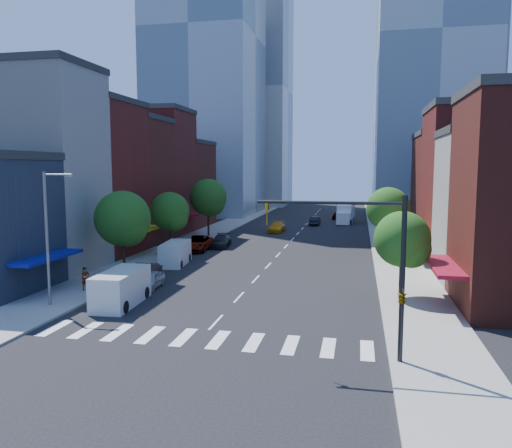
{
  "coord_description": "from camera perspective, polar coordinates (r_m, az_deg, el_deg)",
  "views": [
    {
      "loc": [
        8.36,
        -28.53,
        9.45
      ],
      "look_at": [
        0.53,
        9.59,
        5.0
      ],
      "focal_mm": 35.0,
      "sensor_mm": 36.0,
      "label": 1
    }
  ],
  "objects": [
    {
      "name": "parked_car_third",
      "position": [
        57.12,
        -6.75,
        -2.21
      ],
      "size": [
        2.89,
        6.02,
        1.65
      ],
      "primitive_type": "imported",
      "rotation": [
        0.0,
        0.0,
        0.03
      ],
      "color": "#999999",
      "rests_on": "ground"
    },
    {
      "name": "bldg_left_3",
      "position": [
        64.62,
        -15.47,
        4.56
      ],
      "size": [
        12.0,
        8.0,
        15.0
      ],
      "primitive_type": "cube",
      "color": "#541B15",
      "rests_on": "ground"
    },
    {
      "name": "bldg_left_1",
      "position": [
        50.05,
        -24.43,
        5.43
      ],
      "size": [
        12.0,
        8.0,
        18.0
      ],
      "primitive_type": "cube",
      "color": "beige",
      "rests_on": "ground"
    },
    {
      "name": "tree_left_mid",
      "position": [
        54.39,
        -9.69,
        1.23
      ],
      "size": [
        4.2,
        4.2,
        6.65
      ],
      "color": "black",
      "rests_on": "sidewalk_left"
    },
    {
      "name": "bldg_right_2",
      "position": [
        54.06,
        25.19,
        3.84
      ],
      "size": [
        12.0,
        10.0,
        15.0
      ],
      "primitive_type": "cube",
      "color": "#5E1716",
      "rests_on": "ground"
    },
    {
      "name": "bldg_left_4",
      "position": [
        72.27,
        -12.42,
        5.62
      ],
      "size": [
        12.0,
        9.0,
        17.0
      ],
      "primitive_type": "cube",
      "color": "#5E1716",
      "rests_on": "ground"
    },
    {
      "name": "parked_car_second",
      "position": [
        41.25,
        -12.84,
        -5.71
      ],
      "size": [
        2.12,
        5.13,
        1.65
      ],
      "primitive_type": "imported",
      "rotation": [
        0.0,
        0.0,
        0.08
      ],
      "color": "black",
      "rests_on": "ground"
    },
    {
      "name": "bldg_left_2",
      "position": [
        57.17,
        -19.36,
        4.7
      ],
      "size": [
        12.0,
        9.0,
        16.0
      ],
      "primitive_type": "cube",
      "color": "#5E1716",
      "rests_on": "ground"
    },
    {
      "name": "cargo_van_far",
      "position": [
        49.05,
        -9.25,
        -3.38
      ],
      "size": [
        2.66,
        5.38,
        2.2
      ],
      "rotation": [
        0.0,
        0.0,
        0.12
      ],
      "color": "white",
      "rests_on": "ground"
    },
    {
      "name": "tower_ne",
      "position": [
        93.56,
        19.55,
        18.84
      ],
      "size": [
        18.0,
        20.0,
        60.0
      ],
      "primitive_type": "cube",
      "color": "#9EA5AD",
      "rests_on": "ground"
    },
    {
      "name": "tower_nw",
      "position": [
        106.22,
        -5.71,
        20.41
      ],
      "size": [
        20.0,
        22.0,
        70.0
      ],
      "primitive_type": "cube",
      "color": "#8C99A8",
      "rests_on": "ground"
    },
    {
      "name": "cargo_van_near",
      "position": [
        35.68,
        -15.25,
        -7.1
      ],
      "size": [
        2.58,
        5.74,
        2.39
      ],
      "rotation": [
        0.0,
        0.0,
        0.06
      ],
      "color": "silver",
      "rests_on": "ground"
    },
    {
      "name": "box_truck",
      "position": [
        86.02,
        10.21,
        1.11
      ],
      "size": [
        2.96,
        8.0,
        3.15
      ],
      "rotation": [
        0.0,
        0.0,
        -0.08
      ],
      "color": "white",
      "rests_on": "ground"
    },
    {
      "name": "traffic_car_oncoming",
      "position": [
        82.2,
        6.76,
        0.37
      ],
      "size": [
        1.55,
        4.31,
        1.41
      ],
      "primitive_type": "imported",
      "rotation": [
        0.0,
        0.0,
        3.13
      ],
      "color": "black",
      "rests_on": "ground"
    },
    {
      "name": "tree_left_near",
      "position": [
        44.34,
        -14.85,
        0.37
      ],
      "size": [
        4.8,
        4.8,
        7.3
      ],
      "color": "black",
      "rests_on": "sidewalk_left"
    },
    {
      "name": "taxi",
      "position": [
        73.01,
        2.4,
        -0.36
      ],
      "size": [
        2.16,
        5.0,
        1.43
      ],
      "primitive_type": "imported",
      "rotation": [
        0.0,
        0.0,
        -0.03
      ],
      "color": "orange",
      "rests_on": "ground"
    },
    {
      "name": "streetlight",
      "position": [
        36.0,
        -22.56,
        -0.63
      ],
      "size": [
        2.25,
        0.25,
        9.0
      ],
      "color": "slate",
      "rests_on": "sidewalk_left"
    },
    {
      "name": "bldg_left_5",
      "position": [
        81.09,
        -9.65,
        4.34
      ],
      "size": [
        12.0,
        10.0,
        13.0
      ],
      "primitive_type": "cube",
      "color": "#541B15",
      "rests_on": "ground"
    },
    {
      "name": "crosswalk",
      "position": [
        28.47,
        -6.32,
        -12.89
      ],
      "size": [
        19.0,
        3.0,
        0.01
      ],
      "primitive_type": "cube",
      "color": "silver",
      "rests_on": "ground"
    },
    {
      "name": "tree_left_far",
      "position": [
        67.53,
        -5.39,
        2.89
      ],
      "size": [
        5.0,
        5.0,
        7.75
      ],
      "color": "black",
      "rests_on": "sidewalk_left"
    },
    {
      "name": "tower_far_w",
      "position": [
        127.66,
        -0.44,
        14.87
      ],
      "size": [
        18.0,
        18.0,
        56.0
      ],
      "primitive_type": "cube",
      "color": "#9EA5AD",
      "rests_on": "ground"
    },
    {
      "name": "bldg_right_3",
      "position": [
        63.86,
        23.06,
        3.35
      ],
      "size": [
        12.0,
        10.0,
        13.0
      ],
      "primitive_type": "cube",
      "color": "#541B15",
      "rests_on": "ground"
    },
    {
      "name": "pedestrian_far",
      "position": [
        49.31,
        -11.08,
        -3.39
      ],
      "size": [
        0.97,
        1.08,
        1.84
      ],
      "primitive_type": "imported",
      "rotation": [
        0.0,
        0.0,
        -1.94
      ],
      "color": "#999999",
      "rests_on": "sidewalk_left"
    },
    {
      "name": "tower_far_e",
      "position": [
        118.6,
        20.18,
        21.06
      ],
      "size": [
        22.0,
        22.0,
        80.0
      ],
      "primitive_type": "cube",
      "color": "#8C99A8",
      "rests_on": "ground"
    },
    {
      "name": "ground",
      "position": [
        31.19,
        -4.59,
        -11.13
      ],
      "size": [
        220.0,
        220.0,
        0.0
      ],
      "primitive_type": "plane",
      "color": "black",
      "rests_on": "ground"
    },
    {
      "name": "tree_right_far",
      "position": [
        54.74,
        15.02,
        1.49
      ],
      "size": [
        4.6,
        4.6,
        7.2
      ],
      "color": "black",
      "rests_on": "sidewalk_right"
    },
    {
      "name": "tree_right_near",
      "position": [
        36.97,
        16.61,
        -1.93
      ],
      "size": [
        4.0,
        4.0,
        6.2
      ],
      "color": "black",
      "rests_on": "sidewalk_right"
    },
    {
      "name": "parked_car_front",
      "position": [
        40.12,
        -12.06,
        -6.28
      ],
      "size": [
        1.8,
        3.97,
        1.32
      ],
      "primitive_type": "imported",
      "rotation": [
        0.0,
        0.0,
        0.06
      ],
      "color": "#A4A3A8",
      "rests_on": "ground"
    },
    {
      "name": "parked_car_rear",
      "position": [
        59.35,
        -4.02,
        -1.96
      ],
      "size": [
        2.5,
        5.11,
        1.43
      ],
      "primitive_type": "imported",
      "rotation": [
        0.0,
        0.0,
        0.1
      ],
      "color": "black",
      "rests_on": "ground"
    },
    {
      "name": "sidewalk_right",
      "position": [
        69.29,
        14.93,
        -1.48
      ],
      "size": [
        5.0,
        120.0,
        0.15
      ],
      "primitive_type": "cube",
      "color": "gray",
      "rests_on": "ground"
    },
    {
      "name": "traffic_signal",
      "position": [
        24.65,
        15.1,
        -6.1
      ],
      "size": [
        7.24,
        2.24,
        8.0
      ],
      "color": "black",
      "rests_on": "sidewalk_right"
    },
    {
      "name": "pedestrian_near",
      "position": [
        40.23,
        -18.92,
        -5.92
      ],
      "size": [
        0.7,
        0.77,
        1.75
      ],
      "primitive_type": "imported",
      "rotation": [
        0.0,
        0.0,
        0.98
      ],
      "color": "#999999",
      "rests_on": "sidewalk_left"
    },
    {
      "name": "sidewalk_left",
      "position": [
        72.24,
        -5.27,
        -0.96
      ],
      "size": [
        5.0,
        120.0,
        0.15
      ],
      "primitive_type": "cube",
      "color": "gray",
      "rests_on": "ground"
    },
    {
      "name": "traffic_car_far",
      "position": [
        91.97,
        9.24,
        0.94
      ],
      "size": [
        1.76,
        3.85,
        1.28
      ],
      "primitive_type": "imported",
      "rotation": [
        0.0,
        0.0,
        3.07
      ],
      "color": "#999999",
      "rests_on": "ground"
    }
  ]
}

